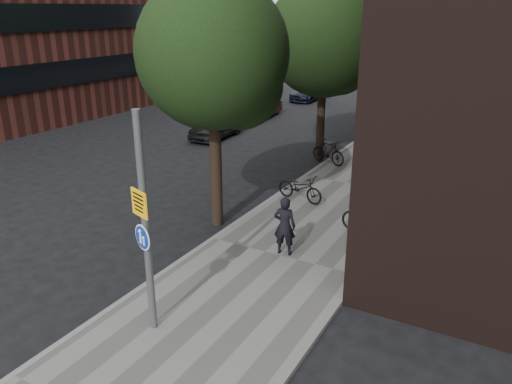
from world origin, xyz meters
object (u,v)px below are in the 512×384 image
Objects in this scene: pedestrian at (285,226)px; parked_bike_facade_near at (372,220)px; parked_car_near at (216,125)px; signpost at (146,226)px.

parked_bike_facade_near is (1.74, 2.33, -0.33)m from pedestrian.
pedestrian is 0.43× the size of parked_car_near.
parked_bike_facade_near is at bearing -138.26° from pedestrian.
pedestrian is 0.88× the size of parked_bike_facade_near.
parked_bike_facade_near is at bearing 87.49° from signpost.
parked_car_near is (-8.17, 14.86, -1.82)m from signpost.
pedestrian is at bearing -51.85° from parked_car_near.
signpost reaches higher than parked_car_near.
pedestrian is at bearing 97.12° from signpost.
pedestrian is 2.93m from parked_bike_facade_near.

